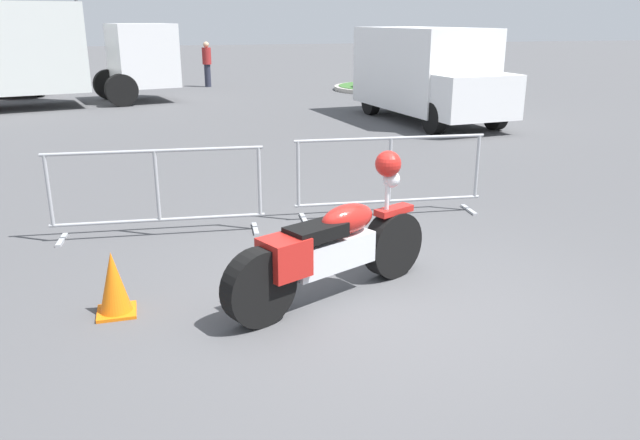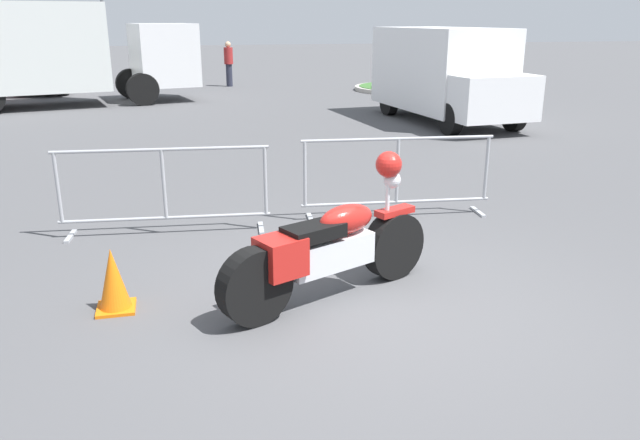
# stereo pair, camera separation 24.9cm
# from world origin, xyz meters

# --- Properties ---
(ground_plane) EXTENTS (120.00, 120.00, 0.00)m
(ground_plane) POSITION_xyz_m (0.00, 0.00, 0.00)
(ground_plane) COLOR #4C4C4F
(motorcycle) EXTENTS (2.20, 1.14, 1.32)m
(motorcycle) POSITION_xyz_m (-0.44, 0.32, 0.50)
(motorcycle) COLOR black
(motorcycle) RESTS_ON ground
(crowd_barrier_near) EXTENTS (2.54, 0.67, 1.07)m
(crowd_barrier_near) POSITION_xyz_m (-1.93, 2.59, 0.56)
(crowd_barrier_near) COLOR #9EA0A5
(crowd_barrier_near) RESTS_ON ground
(crowd_barrier_far) EXTENTS (2.54, 0.67, 1.07)m
(crowd_barrier_far) POSITION_xyz_m (1.05, 2.59, 0.56)
(crowd_barrier_far) COLOR #9EA0A5
(crowd_barrier_far) RESTS_ON ground
(box_truck) EXTENTS (8.01, 3.90, 2.98)m
(box_truck) POSITION_xyz_m (-5.19, 15.36, 1.64)
(box_truck) COLOR silver
(box_truck) RESTS_ON ground
(delivery_van) EXTENTS (2.42, 5.16, 2.31)m
(delivery_van) POSITION_xyz_m (5.02, 10.01, 1.24)
(delivery_van) COLOR white
(delivery_van) RESTS_ON ground
(parked_car_white) EXTENTS (2.31, 4.59, 1.50)m
(parked_car_white) POSITION_xyz_m (-5.87, 19.70, 0.76)
(parked_car_white) COLOR white
(parked_car_white) RESTS_ON ground
(pedestrian) EXTENTS (0.48, 0.48, 1.69)m
(pedestrian) POSITION_xyz_m (0.53, 19.98, 0.92)
(pedestrian) COLOR #262838
(pedestrian) RESTS_ON ground
(planter_island) EXTENTS (3.88, 3.88, 1.24)m
(planter_island) POSITION_xyz_m (6.54, 16.83, 0.36)
(planter_island) COLOR #ADA89E
(planter_island) RESTS_ON ground
(traffic_cone) EXTENTS (0.34, 0.34, 0.59)m
(traffic_cone) POSITION_xyz_m (-2.40, 0.53, 0.29)
(traffic_cone) COLOR orange
(traffic_cone) RESTS_ON ground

